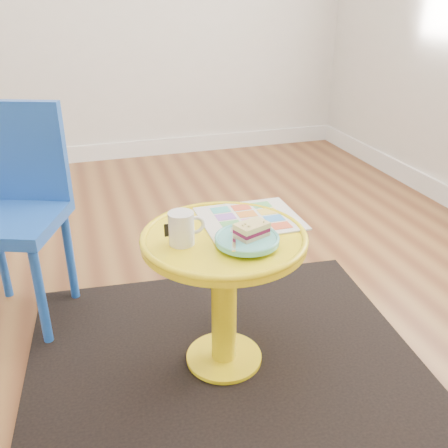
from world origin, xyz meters
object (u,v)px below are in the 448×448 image
object	(u,v)px
chair	(14,201)
newspaper	(250,218)
side_table	(224,274)
mug	(182,227)
plate	(247,240)

from	to	relation	value
chair	newspaper	world-z (taller)	chair
side_table	chair	bearing A→B (deg)	140.26
newspaper	mug	distance (m)	0.27
newspaper	mug	bearing A→B (deg)	-157.81
side_table	plate	distance (m)	0.18
side_table	chair	xyz separation A→B (m)	(-0.62, 0.52, 0.12)
newspaper	plate	bearing A→B (deg)	-112.31
mug	side_table	bearing A→B (deg)	4.12
side_table	plate	bearing A→B (deg)	-60.19
side_table	newspaper	distance (m)	0.20
mug	plate	xyz separation A→B (m)	(0.17, -0.07, -0.03)
side_table	mug	xyz separation A→B (m)	(-0.13, -0.01, 0.19)
side_table	newspaper	xyz separation A→B (m)	(0.11, 0.09, 0.14)
newspaper	plate	xyz separation A→B (m)	(-0.07, -0.17, 0.02)
plate	chair	bearing A→B (deg)	138.24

